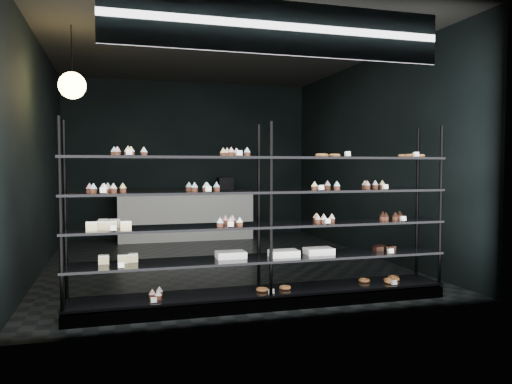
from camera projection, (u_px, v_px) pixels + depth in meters
room at (218, 157)px, 7.51m from camera, size 5.01×6.01×3.20m
display_shelf at (263, 246)px, 5.20m from camera, size 4.00×0.50×1.91m
signage at (281, 28)px, 4.64m from camera, size 3.30×0.05×0.50m
pendant_lamp at (72, 85)px, 6.09m from camera, size 0.33×0.33×0.89m
service_counter at (186, 214)px, 9.93m from camera, size 2.73×0.65×1.23m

